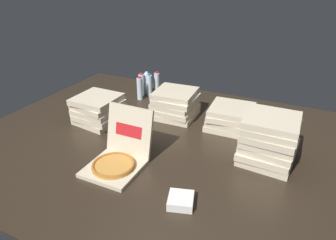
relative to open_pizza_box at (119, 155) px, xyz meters
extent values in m
cube|color=#2D2319|center=(0.18, 0.43, -0.09)|extent=(3.20, 2.40, 0.02)
cube|color=beige|center=(0.00, -0.07, -0.07)|extent=(0.36, 0.36, 0.03)
cylinder|color=#C6893D|center=(0.00, -0.07, -0.04)|extent=(0.30, 0.30, 0.02)
torus|color=#A96324|center=(0.00, -0.07, -0.03)|extent=(0.30, 0.30, 0.02)
cube|color=beige|center=(0.00, 0.16, 0.12)|extent=(0.36, 0.11, 0.35)
cube|color=red|center=(0.00, 0.14, 0.12)|extent=(0.21, 0.02, 0.09)
cube|color=beige|center=(0.93, 0.50, -0.05)|extent=(0.39, 0.39, 0.05)
cube|color=beige|center=(0.92, 0.49, 0.00)|extent=(0.38, 0.38, 0.05)
cube|color=red|center=(0.92, 0.49, 0.02)|extent=(0.24, 0.08, 0.00)
cube|color=beige|center=(0.93, 0.51, 0.04)|extent=(0.39, 0.39, 0.05)
cube|color=red|center=(0.93, 0.51, 0.07)|extent=(0.24, 0.09, 0.00)
cube|color=beige|center=(0.93, 0.51, 0.09)|extent=(0.37, 0.37, 0.05)
cube|color=red|center=(0.93, 0.51, 0.12)|extent=(0.23, 0.07, 0.00)
cube|color=beige|center=(0.93, 0.50, 0.14)|extent=(0.37, 0.37, 0.05)
cube|color=beige|center=(0.93, 0.50, 0.19)|extent=(0.37, 0.37, 0.05)
cube|color=beige|center=(0.92, 0.51, 0.24)|extent=(0.36, 0.36, 0.05)
cube|color=beige|center=(0.05, 0.89, -0.05)|extent=(0.37, 0.37, 0.05)
cube|color=red|center=(0.05, 0.89, -0.03)|extent=(0.23, 0.07, 0.00)
cube|color=beige|center=(0.04, 0.88, 0.00)|extent=(0.37, 0.37, 0.05)
cube|color=red|center=(0.04, 0.88, 0.02)|extent=(0.23, 0.07, 0.00)
cube|color=beige|center=(0.03, 0.89, 0.04)|extent=(0.36, 0.36, 0.05)
cube|color=red|center=(0.03, 0.89, 0.07)|extent=(0.23, 0.07, 0.00)
cube|color=beige|center=(0.04, 0.89, 0.09)|extent=(0.36, 0.36, 0.05)
cube|color=red|center=(0.04, 0.89, 0.12)|extent=(0.23, 0.07, 0.00)
cube|color=beige|center=(0.03, 0.90, 0.14)|extent=(0.38, 0.38, 0.05)
cube|color=beige|center=(0.55, 0.89, -0.05)|extent=(0.37, 0.37, 0.05)
cube|color=beige|center=(0.56, 0.89, 0.00)|extent=(0.36, 0.36, 0.05)
cube|color=beige|center=(0.56, 0.88, 0.04)|extent=(0.39, 0.39, 0.05)
cube|color=red|center=(0.56, 0.88, 0.07)|extent=(0.24, 0.08, 0.00)
cube|color=beige|center=(0.56, 0.89, 0.09)|extent=(0.38, 0.38, 0.05)
cube|color=beige|center=(-0.54, 0.49, -0.05)|extent=(0.40, 0.40, 0.05)
cube|color=red|center=(-0.54, 0.49, -0.03)|extent=(0.24, 0.09, 0.00)
cube|color=beige|center=(-0.53, 0.48, 0.00)|extent=(0.38, 0.38, 0.05)
cube|color=beige|center=(-0.53, 0.48, 0.04)|extent=(0.38, 0.38, 0.05)
cube|color=red|center=(-0.53, 0.48, 0.07)|extent=(0.24, 0.08, 0.00)
cube|color=beige|center=(-0.53, 0.48, 0.09)|extent=(0.40, 0.40, 0.05)
cube|color=red|center=(-0.53, 0.48, 0.12)|extent=(0.24, 0.09, 0.00)
cube|color=beige|center=(-0.54, 0.48, 0.14)|extent=(0.37, 0.37, 0.05)
cylinder|color=silver|center=(-0.43, 1.23, 0.04)|extent=(0.06, 0.06, 0.23)
cylinder|color=blue|center=(-0.43, 1.23, 0.16)|extent=(0.03, 0.03, 0.02)
cylinder|color=silver|center=(-0.47, 1.10, 0.04)|extent=(0.06, 0.06, 0.23)
cylinder|color=red|center=(-0.47, 1.10, 0.16)|extent=(0.03, 0.03, 0.02)
cylinder|color=white|center=(-0.48, 1.27, 0.04)|extent=(0.06, 0.06, 0.23)
cylinder|color=white|center=(-0.48, 1.27, 0.16)|extent=(0.03, 0.03, 0.02)
cylinder|color=silver|center=(-0.38, 1.32, 0.04)|extent=(0.06, 0.06, 0.23)
cylinder|color=red|center=(-0.38, 1.32, 0.16)|extent=(0.03, 0.03, 0.02)
cylinder|color=silver|center=(-0.51, 1.21, 0.04)|extent=(0.06, 0.06, 0.23)
cylinder|color=red|center=(-0.51, 1.21, 0.16)|extent=(0.03, 0.03, 0.02)
cube|color=white|center=(0.55, -0.18, -0.05)|extent=(0.18, 0.18, 0.05)
camera|label=1|loc=(1.05, -1.41, 1.15)|focal=31.59mm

